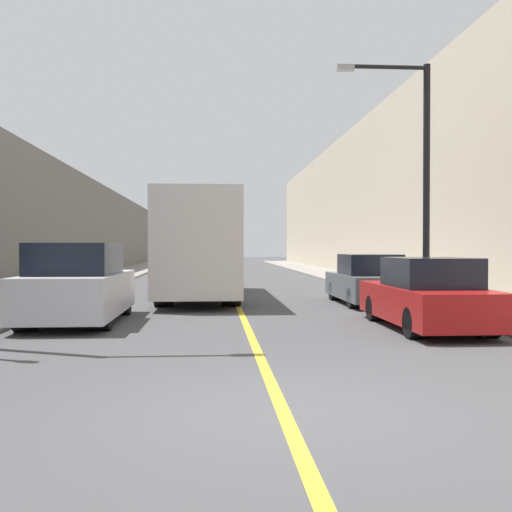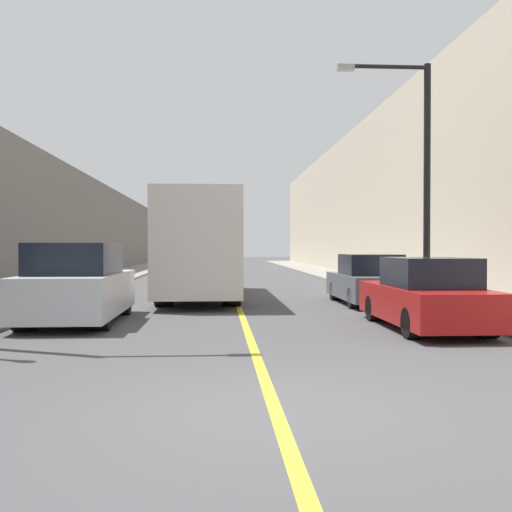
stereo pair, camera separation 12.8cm
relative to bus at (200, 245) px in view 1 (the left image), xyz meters
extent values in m
plane|color=#474749|center=(1.22, -14.75, -1.87)|extent=(200.00, 200.00, 0.00)
cube|color=gray|center=(-5.47, 15.25, -1.82)|extent=(3.03, 72.00, 0.10)
cube|color=gray|center=(7.91, 15.25, -1.82)|extent=(3.03, 72.00, 0.10)
cube|color=#66605B|center=(-8.98, 15.25, 1.14)|extent=(4.00, 72.00, 6.02)
cube|color=beige|center=(11.42, 15.25, 2.89)|extent=(4.00, 72.00, 9.52)
cube|color=gold|center=(1.22, 15.25, -1.87)|extent=(0.16, 72.00, 0.01)
cube|color=silver|center=(0.00, 0.01, 0.04)|extent=(2.58, 10.09, 3.17)
cube|color=black|center=(0.00, -5.01, 0.60)|extent=(2.19, 0.04, 1.43)
cylinder|color=black|center=(-1.00, -3.12, -1.33)|extent=(0.57, 1.08, 1.08)
cylinder|color=black|center=(1.00, -3.12, -1.33)|extent=(0.57, 1.08, 1.08)
cylinder|color=black|center=(-1.00, 3.13, -1.33)|extent=(0.57, 1.08, 1.08)
cylinder|color=black|center=(1.00, 3.13, -1.33)|extent=(0.57, 1.08, 1.08)
cube|color=silver|center=(-2.73, -6.77, -1.19)|extent=(2.01, 4.75, 0.96)
cube|color=black|center=(-2.73, -7.01, -0.34)|extent=(1.77, 2.61, 0.72)
cube|color=black|center=(-2.73, -9.12, -1.02)|extent=(1.71, 0.04, 0.43)
cylinder|color=black|center=(-3.52, -8.24, -1.53)|extent=(0.44, 0.68, 0.68)
cylinder|color=black|center=(-1.95, -8.24, -1.53)|extent=(0.44, 0.68, 0.68)
cylinder|color=black|center=(-3.52, -5.30, -1.53)|extent=(0.44, 0.68, 0.68)
cylinder|color=black|center=(-1.95, -5.30, -1.53)|extent=(0.44, 0.68, 0.68)
cube|color=maroon|center=(5.15, -8.38, -1.31)|extent=(1.82, 4.63, 0.75)
cube|color=black|center=(5.15, -8.61, -0.62)|extent=(1.61, 2.08, 0.63)
cube|color=black|center=(5.15, -10.66, -1.18)|extent=(1.55, 0.04, 0.34)
cylinder|color=black|center=(4.44, -9.81, -1.56)|extent=(0.40, 0.62, 0.62)
cylinder|color=black|center=(5.86, -9.81, -1.56)|extent=(0.40, 0.62, 0.62)
cylinder|color=black|center=(4.44, -6.94, -1.56)|extent=(0.40, 0.62, 0.62)
cylinder|color=black|center=(5.86, -6.94, -1.56)|extent=(0.40, 0.62, 0.62)
cube|color=#51565B|center=(5.32, -2.72, -1.31)|extent=(1.85, 4.44, 0.75)
cube|color=black|center=(5.32, -2.94, -0.62)|extent=(1.63, 2.00, 0.64)
cube|color=black|center=(5.32, -4.90, -1.18)|extent=(1.57, 0.04, 0.34)
cylinder|color=black|center=(4.60, -4.09, -1.56)|extent=(0.41, 0.62, 0.62)
cylinder|color=black|center=(6.04, -4.09, -1.56)|extent=(0.41, 0.62, 0.62)
cylinder|color=black|center=(4.60, -1.34, -1.56)|extent=(0.41, 0.62, 0.62)
cylinder|color=black|center=(6.04, -1.34, -1.56)|extent=(0.41, 0.62, 0.62)
cylinder|color=black|center=(6.69, -4.13, 1.74)|extent=(0.20, 0.20, 7.02)
cylinder|color=black|center=(5.48, -4.13, 5.15)|extent=(2.42, 0.12, 0.12)
cube|color=#999993|center=(4.27, -4.13, 5.10)|extent=(0.50, 0.24, 0.16)
camera|label=1|loc=(0.46, -21.24, -0.07)|focal=42.00mm
camera|label=2|loc=(0.59, -21.24, -0.07)|focal=42.00mm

